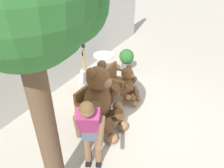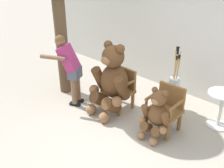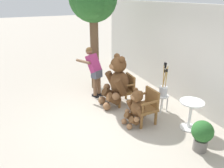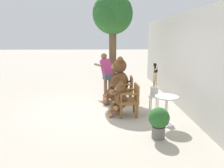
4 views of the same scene
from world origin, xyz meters
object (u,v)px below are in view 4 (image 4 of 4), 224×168
object	(u,v)px
wooden_chair_left	(126,89)
wooden_chair_right	(130,99)
patio_tree	(112,17)
brush_bucket	(154,89)
white_stool	(154,99)
person_visitor	(106,71)
teddy_bear_large	(118,81)
potted_plant	(159,121)
teddy_bear_small	(120,99)
round_side_table	(166,107)

from	to	relation	value
wooden_chair_left	wooden_chair_right	bearing A→B (deg)	0.00
wooden_chair_left	patio_tree	size ratio (longest dim) A/B	0.24
wooden_chair_left	brush_bucket	distance (m)	1.13
wooden_chair_left	white_stool	bearing A→B (deg)	40.51
wooden_chair_right	wooden_chair_left	bearing A→B (deg)	-180.00
wooden_chair_left	patio_tree	xyz separation A→B (m)	(-1.41, -0.41, 2.36)
person_visitor	brush_bucket	distance (m)	2.20
teddy_bear_large	potted_plant	distance (m)	2.67
teddy_bear_small	person_visitor	xyz separation A→B (m)	(-2.02, -0.34, 0.45)
round_side_table	white_stool	bearing A→B (deg)	-175.68
person_visitor	round_side_table	world-z (taller)	person_visitor
wooden_chair_left	white_stool	xyz separation A→B (m)	(0.84, 0.72, -0.11)
white_stool	potted_plant	distance (m)	1.73
teddy_bear_small	brush_bucket	distance (m)	1.07
wooden_chair_left	teddy_bear_small	bearing A→B (deg)	-14.39
round_side_table	patio_tree	distance (m)	4.19
wooden_chair_right	brush_bucket	world-z (taller)	brush_bucket
potted_plant	brush_bucket	bearing A→B (deg)	170.52
teddy_bear_large	potted_plant	bearing A→B (deg)	15.29
teddy_bear_large	teddy_bear_small	xyz separation A→B (m)	(1.14, -0.03, -0.27)
teddy_bear_large	teddy_bear_small	distance (m)	1.18
brush_bucket	teddy_bear_large	bearing A→B (deg)	-130.77
patio_tree	person_visitor	bearing A→B (deg)	-22.18
teddy_bear_large	white_stool	size ratio (longest dim) A/B	3.25
wooden_chair_left	white_stool	size ratio (longest dim) A/B	1.87
round_side_table	wooden_chair_right	bearing A→B (deg)	-130.99
teddy_bear_large	wooden_chair_right	bearing A→B (deg)	12.93
wooden_chair_right	teddy_bear_large	size ratio (longest dim) A/B	0.58
wooden_chair_right	round_side_table	world-z (taller)	wooden_chair_right
teddy_bear_small	patio_tree	bearing A→B (deg)	-177.29
person_visitor	patio_tree	world-z (taller)	patio_tree
white_stool	patio_tree	bearing A→B (deg)	-153.29
teddy_bear_small	round_side_table	xyz separation A→B (m)	(0.69, 1.09, -0.01)
patio_tree	potted_plant	distance (m)	4.72
teddy_bear_large	patio_tree	distance (m)	2.52
teddy_bear_small	white_stool	bearing A→B (deg)	106.36
person_visitor	patio_tree	size ratio (longest dim) A/B	0.42
brush_bucket	round_side_table	xyz separation A→B (m)	(0.98, 0.07, -0.21)
wooden_chair_right	white_stool	distance (m)	0.78
brush_bucket	patio_tree	size ratio (longest dim) A/B	0.26
wooden_chair_right	brush_bucket	bearing A→B (deg)	112.20
wooden_chair_right	round_side_table	xyz separation A→B (m)	(0.69, 0.79, -0.01)
white_stool	brush_bucket	size ratio (longest dim) A/B	0.49
teddy_bear_large	round_side_table	bearing A→B (deg)	29.97
round_side_table	teddy_bear_large	bearing A→B (deg)	-150.03
teddy_bear_small	potted_plant	bearing A→B (deg)	27.34
wooden_chair_left	person_visitor	size ratio (longest dim) A/B	0.56
person_visitor	patio_tree	xyz separation A→B (m)	(-0.53, 0.21, 1.91)
wooden_chair_left	teddy_bear_large	distance (m)	0.38
white_stool	potted_plant	xyz separation A→B (m)	(1.71, -0.28, 0.04)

